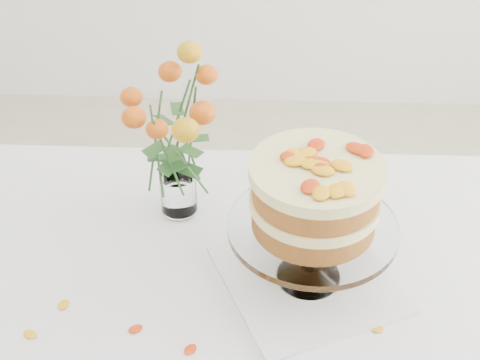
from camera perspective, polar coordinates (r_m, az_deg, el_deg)
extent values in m
cube|color=tan|center=(1.28, -2.64, -10.17)|extent=(1.40, 0.90, 0.04)
cylinder|color=tan|center=(1.87, 18.23, -9.78)|extent=(0.06, 0.06, 0.71)
cube|color=white|center=(1.26, -2.67, -9.46)|extent=(1.42, 0.92, 0.01)
cube|color=white|center=(1.67, -1.30, -0.42)|extent=(1.42, 0.01, 0.20)
cube|color=silver|center=(1.28, 5.82, -8.40)|extent=(0.40, 0.40, 0.01)
cylinder|color=white|center=(1.22, 6.03, -5.93)|extent=(0.03, 0.03, 0.10)
cylinder|color=white|center=(1.19, 6.20, -3.99)|extent=(0.30, 0.30, 0.01)
cylinder|color=brown|center=(1.17, 6.29, -2.95)|extent=(0.28, 0.28, 0.04)
cylinder|color=beige|center=(1.15, 6.40, -1.75)|extent=(0.29, 0.29, 0.02)
cylinder|color=brown|center=(1.13, 6.50, -0.52)|extent=(0.28, 0.28, 0.04)
cylinder|color=beige|center=(1.11, 6.62, 0.81)|extent=(0.30, 0.30, 0.02)
cylinder|color=white|center=(1.43, -5.15, -2.60)|extent=(0.06, 0.06, 0.01)
cylinder|color=white|center=(1.40, -5.26, -1.10)|extent=(0.08, 0.08, 0.09)
ellipsoid|color=#FFA810|center=(1.21, -8.91, -12.46)|extent=(0.03, 0.02, 0.00)
ellipsoid|color=#FFA810|center=(1.17, -4.27, -14.23)|extent=(0.03, 0.02, 0.00)
ellipsoid|color=#FFA810|center=(1.27, -14.84, -10.26)|extent=(0.03, 0.02, 0.00)
ellipsoid|color=#FFA810|center=(1.24, -17.48, -12.47)|extent=(0.03, 0.02, 0.00)
ellipsoid|color=#FFA810|center=(1.22, 11.57, -12.30)|extent=(0.03, 0.02, 0.00)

